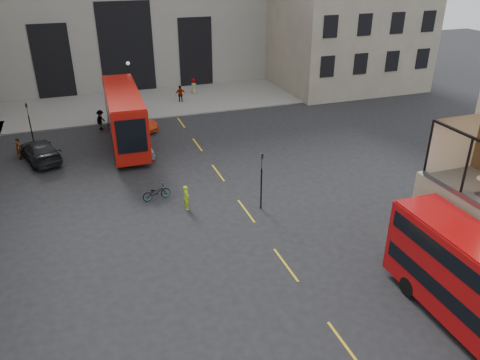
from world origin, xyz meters
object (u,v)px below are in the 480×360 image
object	(u,v)px
cyclist	(186,197)
pedestrian_b	(101,120)
pedestrian_c	(180,94)
car_a	(137,144)
pedestrian_d	(194,86)
pedestrian_e	(18,149)
traffic_light_far	(29,120)
bus_far	(125,114)
street_lamp_b	(131,92)
car_c	(40,151)
car_b	(133,122)
bicycle	(156,192)
traffic_light_near	(262,174)

from	to	relation	value
cyclist	pedestrian_b	bearing A→B (deg)	16.64
pedestrian_b	pedestrian_c	world-z (taller)	pedestrian_c
car_a	pedestrian_c	world-z (taller)	pedestrian_c
pedestrian_d	pedestrian_e	distance (m)	22.34
traffic_light_far	pedestrian_b	xyz separation A→B (m)	(5.67, 2.58, -1.50)
bus_far	cyclist	xyz separation A→B (m)	(2.09, -12.68, -1.80)
pedestrian_b	pedestrian_c	distance (m)	10.61
bus_far	car_a	xyz separation A→B (m)	(0.46, -2.52, -1.80)
car_a	cyclist	world-z (taller)	cyclist
traffic_light_far	pedestrian_c	distance (m)	16.86
traffic_light_far	street_lamp_b	distance (m)	10.82
bus_far	street_lamp_b	bearing A→B (deg)	78.79
street_lamp_b	pedestrian_c	bearing A→B (deg)	24.51
traffic_light_far	bus_far	world-z (taller)	bus_far
car_c	pedestrian_c	world-z (taller)	pedestrian_c
bus_far	pedestrian_b	xyz separation A→B (m)	(-1.79, 4.34, -1.68)
street_lamp_b	bus_far	world-z (taller)	street_lamp_b
bus_far	car_b	bearing A→B (deg)	73.01
pedestrian_c	pedestrian_e	size ratio (longest dim) A/B	1.11
cyclist	pedestrian_c	distance (m)	23.46
car_a	pedestrian_b	distance (m)	7.21
bicycle	cyclist	distance (m)	2.50
street_lamp_b	bicycle	size ratio (longest dim) A/B	2.84
cyclist	pedestrian_b	size ratio (longest dim) A/B	0.87
pedestrian_c	street_lamp_b	bearing A→B (deg)	25.59
cyclist	bus_far	bearing A→B (deg)	13.16
bus_far	pedestrian_d	size ratio (longest dim) A/B	6.41
pedestrian_c	traffic_light_near	bearing A→B (deg)	89.95
car_b	traffic_light_near	bearing A→B (deg)	-107.95
bicycle	bus_far	bearing A→B (deg)	-5.45
traffic_light_near	street_lamp_b	xyz separation A→B (m)	(-5.00, 22.00, -0.03)
cyclist	pedestrian_e	bearing A→B (deg)	44.72
car_c	pedestrian_b	xyz separation A→B (m)	(5.08, 5.67, 0.13)
street_lamp_b	car_b	size ratio (longest dim) A/B	1.10
street_lamp_b	bicycle	xyz separation A→B (m)	(-1.02, -18.51, -1.90)
car_c	traffic_light_far	bearing A→B (deg)	-96.04
traffic_light_far	car_c	distance (m)	3.54
bus_far	car_c	bearing A→B (deg)	-169.03
pedestrian_b	car_c	bearing A→B (deg)	170.28
car_b	pedestrian_e	bearing A→B (deg)	166.30
car_a	pedestrian_d	distance (m)	17.95
pedestrian_b	cyclist	bearing A→B (deg)	-134.98
traffic_light_far	bicycle	size ratio (longest dim) A/B	2.02
traffic_light_near	bicycle	bearing A→B (deg)	149.90
traffic_light_far	car_c	world-z (taller)	traffic_light_far
cyclist	pedestrian_b	xyz separation A→B (m)	(-3.88, 17.02, 0.12)
street_lamp_b	pedestrian_d	bearing A→B (deg)	35.10
traffic_light_near	pedestrian_c	bearing A→B (deg)	88.87
traffic_light_near	car_c	size ratio (longest dim) A/B	0.69
traffic_light_near	pedestrian_b	size ratio (longest dim) A/B	2.05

